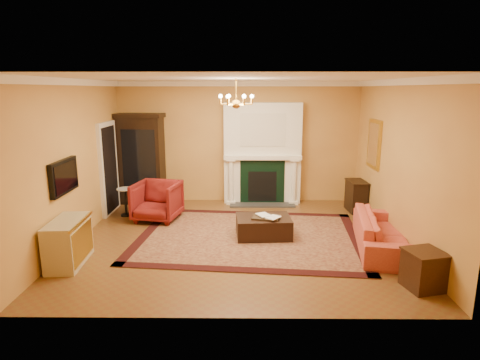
{
  "coord_description": "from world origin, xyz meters",
  "views": [
    {
      "loc": [
        0.14,
        -7.28,
        2.81
      ],
      "look_at": [
        0.07,
        0.3,
        1.09
      ],
      "focal_mm": 30.0,
      "sensor_mm": 36.0,
      "label": 1
    }
  ],
  "objects_px": {
    "console_table": "(356,197)",
    "leather_ottoman": "(263,227)",
    "coral_sofa": "(382,227)",
    "end_table": "(424,271)",
    "commode": "(68,242)",
    "pedestal_table": "(125,200)",
    "china_cabinet": "(142,161)",
    "wingback_armchair": "(157,199)"
  },
  "relations": [
    {
      "from": "china_cabinet",
      "to": "pedestal_table",
      "type": "relative_size",
      "value": 3.35
    },
    {
      "from": "commode",
      "to": "wingback_armchair",
      "type": "bearing_deg",
      "value": 63.62
    },
    {
      "from": "commode",
      "to": "pedestal_table",
      "type": "bearing_deg",
      "value": 82.49
    },
    {
      "from": "pedestal_table",
      "to": "leather_ottoman",
      "type": "height_order",
      "value": "pedestal_table"
    },
    {
      "from": "console_table",
      "to": "leather_ottoman",
      "type": "distance_m",
      "value": 2.84
    },
    {
      "from": "wingback_armchair",
      "to": "pedestal_table",
      "type": "relative_size",
      "value": 1.47
    },
    {
      "from": "end_table",
      "to": "console_table",
      "type": "relative_size",
      "value": 0.77
    },
    {
      "from": "china_cabinet",
      "to": "pedestal_table",
      "type": "distance_m",
      "value": 1.29
    },
    {
      "from": "wingback_armchair",
      "to": "console_table",
      "type": "bearing_deg",
      "value": 19.62
    },
    {
      "from": "wingback_armchair",
      "to": "coral_sofa",
      "type": "height_order",
      "value": "wingback_armchair"
    },
    {
      "from": "china_cabinet",
      "to": "commode",
      "type": "distance_m",
      "value": 3.72
    },
    {
      "from": "china_cabinet",
      "to": "wingback_armchair",
      "type": "relative_size",
      "value": 2.28
    },
    {
      "from": "coral_sofa",
      "to": "end_table",
      "type": "relative_size",
      "value": 3.89
    },
    {
      "from": "china_cabinet",
      "to": "leather_ottoman",
      "type": "bearing_deg",
      "value": -33.44
    },
    {
      "from": "leather_ottoman",
      "to": "console_table",
      "type": "bearing_deg",
      "value": 33.29
    },
    {
      "from": "console_table",
      "to": "leather_ottoman",
      "type": "height_order",
      "value": "console_table"
    },
    {
      "from": "end_table",
      "to": "console_table",
      "type": "distance_m",
      "value": 3.78
    },
    {
      "from": "commode",
      "to": "console_table",
      "type": "distance_m",
      "value": 6.26
    },
    {
      "from": "commode",
      "to": "china_cabinet",
      "type": "bearing_deg",
      "value": 81.64
    },
    {
      "from": "wingback_armchair",
      "to": "leather_ottoman",
      "type": "xyz_separation_m",
      "value": [
        2.28,
        -1.02,
        -0.26
      ]
    },
    {
      "from": "commode",
      "to": "end_table",
      "type": "relative_size",
      "value": 1.84
    },
    {
      "from": "china_cabinet",
      "to": "coral_sofa",
      "type": "height_order",
      "value": "china_cabinet"
    },
    {
      "from": "commode",
      "to": "leather_ottoman",
      "type": "relative_size",
      "value": 0.97
    },
    {
      "from": "pedestal_table",
      "to": "coral_sofa",
      "type": "xyz_separation_m",
      "value": [
        5.16,
        -1.88,
        0.04
      ]
    },
    {
      "from": "commode",
      "to": "console_table",
      "type": "relative_size",
      "value": 1.42
    },
    {
      "from": "commode",
      "to": "console_table",
      "type": "bearing_deg",
      "value": 25.21
    },
    {
      "from": "commode",
      "to": "coral_sofa",
      "type": "xyz_separation_m",
      "value": [
        5.35,
        0.69,
        0.04
      ]
    },
    {
      "from": "end_table",
      "to": "leather_ottoman",
      "type": "distance_m",
      "value": 3.01
    },
    {
      "from": "console_table",
      "to": "pedestal_table",
      "type": "bearing_deg",
      "value": -178.71
    },
    {
      "from": "china_cabinet",
      "to": "wingback_armchair",
      "type": "bearing_deg",
      "value": -58.95
    },
    {
      "from": "commode",
      "to": "coral_sofa",
      "type": "height_order",
      "value": "coral_sofa"
    },
    {
      "from": "china_cabinet",
      "to": "pedestal_table",
      "type": "height_order",
      "value": "china_cabinet"
    },
    {
      "from": "china_cabinet",
      "to": "wingback_armchair",
      "type": "distance_m",
      "value": 1.62
    },
    {
      "from": "coral_sofa",
      "to": "console_table",
      "type": "xyz_separation_m",
      "value": [
        0.16,
        2.29,
        -0.06
      ]
    },
    {
      "from": "coral_sofa",
      "to": "end_table",
      "type": "height_order",
      "value": "coral_sofa"
    },
    {
      "from": "leather_ottoman",
      "to": "china_cabinet",
      "type": "bearing_deg",
      "value": 136.89
    },
    {
      "from": "china_cabinet",
      "to": "coral_sofa",
      "type": "bearing_deg",
      "value": -24.74
    },
    {
      "from": "wingback_armchair",
      "to": "coral_sofa",
      "type": "bearing_deg",
      "value": -9.11
    },
    {
      "from": "leather_ottoman",
      "to": "coral_sofa",
      "type": "bearing_deg",
      "value": -19.19
    },
    {
      "from": "wingback_armchair",
      "to": "console_table",
      "type": "distance_m",
      "value": 4.59
    },
    {
      "from": "wingback_armchair",
      "to": "coral_sofa",
      "type": "relative_size",
      "value": 0.44
    },
    {
      "from": "commode",
      "to": "end_table",
      "type": "bearing_deg",
      "value": -11.5
    }
  ]
}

